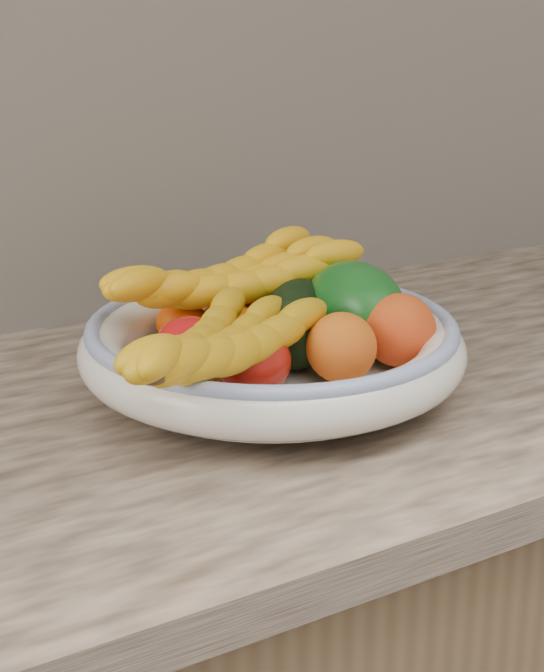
{
  "coord_description": "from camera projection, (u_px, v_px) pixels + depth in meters",
  "views": [
    {
      "loc": [
        -0.5,
        0.82,
        1.3
      ],
      "look_at": [
        0.0,
        1.66,
        0.96
      ],
      "focal_mm": 55.0,
      "sensor_mm": 36.0,
      "label": 1
    }
  ],
  "objects": [
    {
      "name": "tomato_near_left",
      "position": [
        254.0,
        361.0,
        0.96
      ],
      "size": [
        0.09,
        0.09,
        0.06
      ],
      "primitive_type": "ellipsoid",
      "rotation": [
        0.0,
        0.0,
        0.32
      ],
      "color": "#A3150D",
      "rests_on": "fruit_bowl"
    },
    {
      "name": "peach_right",
      "position": [
        399.0,
        330.0,
        1.03
      ],
      "size": [
        0.1,
        0.1,
        0.07
      ],
      "primitive_type": "ellipsoid",
      "rotation": [
        0.0,
        0.0,
        -0.41
      ],
      "color": "orange",
      "rests_on": "fruit_bowl"
    },
    {
      "name": "banana_bunch_front",
      "position": [
        215.0,
        355.0,
        0.92
      ],
      "size": [
        0.31,
        0.26,
        0.08
      ],
      "primitive_type": null,
      "rotation": [
        0.0,
        0.0,
        0.6
      ],
      "color": "gold",
      "rests_on": "fruit_bowl"
    },
    {
      "name": "clementine_back_left",
      "position": [
        182.0,
        323.0,
        1.09
      ],
      "size": [
        0.07,
        0.07,
        0.05
      ],
      "primitive_type": "ellipsoid",
      "rotation": [
        0.0,
        0.0,
        -0.3
      ],
      "color": "#E54E04",
      "rests_on": "fruit_bowl"
    },
    {
      "name": "clementine_back_right",
      "position": [
        249.0,
        314.0,
        1.12
      ],
      "size": [
        0.07,
        0.07,
        0.05
      ],
      "primitive_type": "ellipsoid",
      "rotation": [
        0.0,
        0.0,
        0.29
      ],
      "color": "#F95E05",
      "rests_on": "fruit_bowl"
    },
    {
      "name": "clementine_extra",
      "position": [
        239.0,
        327.0,
        1.08
      ],
      "size": [
        0.05,
        0.05,
        0.04
      ],
      "primitive_type": "ellipsoid",
      "color": "#F26005",
      "rests_on": "fruit_bowl"
    },
    {
      "name": "avocado_right",
      "position": [
        299.0,
        314.0,
        1.09
      ],
      "size": [
        0.13,
        0.13,
        0.07
      ],
      "primitive_type": "ellipsoid",
      "rotation": [
        0.0,
        0.0,
        -0.75
      ],
      "color": "black",
      "rests_on": "fruit_bowl"
    },
    {
      "name": "tomato_left",
      "position": [
        189.0,
        348.0,
        1.0
      ],
      "size": [
        0.09,
        0.09,
        0.06
      ],
      "primitive_type": "ellipsoid",
      "rotation": [
        0.0,
        0.0,
        -0.3
      ],
      "color": "red",
      "rests_on": "fruit_bowl"
    },
    {
      "name": "clementine_back_mid",
      "position": [
        224.0,
        322.0,
        1.1
      ],
      "size": [
        0.06,
        0.06,
        0.05
      ],
      "primitive_type": "ellipsoid",
      "rotation": [
        0.0,
        0.0,
        -0.18
      ],
      "color": "#EA5E04",
      "rests_on": "fruit_bowl"
    },
    {
      "name": "fruit_bowl",
      "position": [
        272.0,
        347.0,
        1.04
      ],
      "size": [
        0.39,
        0.39,
        0.08
      ],
      "color": "white",
      "rests_on": "kitchen_counter"
    },
    {
      "name": "green_mango",
      "position": [
        355.0,
        307.0,
        1.07
      ],
      "size": [
        0.11,
        0.14,
        0.12
      ],
      "primitive_type": "ellipsoid",
      "rotation": [
        0.0,
        0.31,
        0.01
      ],
      "color": "#0E4C14",
      "rests_on": "fruit_bowl"
    },
    {
      "name": "banana_bunch_back",
      "position": [
        229.0,
        288.0,
        1.1
      ],
      "size": [
        0.33,
        0.16,
        0.09
      ],
      "primitive_type": null,
      "rotation": [
        0.0,
        0.0,
        0.14
      ],
      "color": "yellow",
      "rests_on": "fruit_bowl"
    },
    {
      "name": "avocado_center",
      "position": [
        285.0,
        334.0,
        1.03
      ],
      "size": [
        0.1,
        0.12,
        0.07
      ],
      "primitive_type": "ellipsoid",
      "rotation": [
        0.0,
        0.0,
        0.24
      ],
      "color": "black",
      "rests_on": "fruit_bowl"
    },
    {
      "name": "peach_front",
      "position": [
        341.0,
        347.0,
        0.98
      ],
      "size": [
        0.08,
        0.08,
        0.07
      ],
      "primitive_type": "ellipsoid",
      "rotation": [
        0.0,
        0.0,
        -0.25
      ],
      "color": "orange",
      "rests_on": "fruit_bowl"
    }
  ]
}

